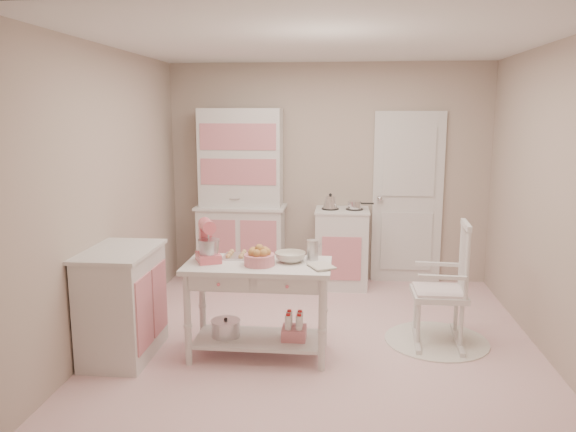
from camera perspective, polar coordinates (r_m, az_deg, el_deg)
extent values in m
plane|color=pink|center=(5.24, 3.28, -12.25)|extent=(3.80, 3.80, 0.00)
cube|color=white|center=(4.87, 3.62, 17.27)|extent=(3.80, 3.80, 0.04)
cube|color=#B6A394|center=(6.77, 4.07, 4.32)|extent=(3.80, 0.04, 2.60)
cube|color=#B6A394|center=(3.02, 2.04, -3.37)|extent=(3.80, 0.04, 2.60)
cube|color=#B6A394|center=(5.31, -17.53, 2.16)|extent=(0.04, 3.80, 2.60)
cube|color=#B6A394|center=(5.18, 24.96, 1.47)|extent=(0.04, 3.80, 2.60)
cube|color=silver|center=(6.82, 12.04, 1.79)|extent=(0.82, 0.05, 2.04)
cube|color=silver|center=(6.67, -4.81, 1.97)|extent=(1.06, 0.50, 2.08)
cube|color=silver|center=(6.63, 5.47, -3.21)|extent=(0.62, 0.57, 0.92)
cube|color=silver|center=(4.92, -16.47, -8.48)|extent=(0.54, 0.84, 0.92)
cylinder|color=white|center=(5.33, 14.84, -12.14)|extent=(0.92, 0.92, 0.01)
cube|color=silver|center=(5.15, 15.12, -6.53)|extent=(0.52, 0.75, 1.10)
cube|color=silver|center=(4.76, -3.02, -9.48)|extent=(1.20, 0.60, 0.80)
cube|color=#EA6371|center=(4.70, -8.13, -2.59)|extent=(0.30, 0.34, 0.34)
cube|color=silver|center=(4.83, -4.51, -4.12)|extent=(0.34, 0.24, 0.02)
cylinder|color=#D77C87|center=(4.58, -2.92, -4.46)|extent=(0.25, 0.25, 0.09)
imported|color=beige|center=(4.67, 0.23, -4.19)|extent=(0.26, 0.26, 0.08)
cylinder|color=silver|center=(4.73, 2.50, -3.46)|extent=(0.10, 0.10, 0.17)
imported|color=beige|center=(4.47, 2.43, -5.25)|extent=(0.25, 0.28, 0.02)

